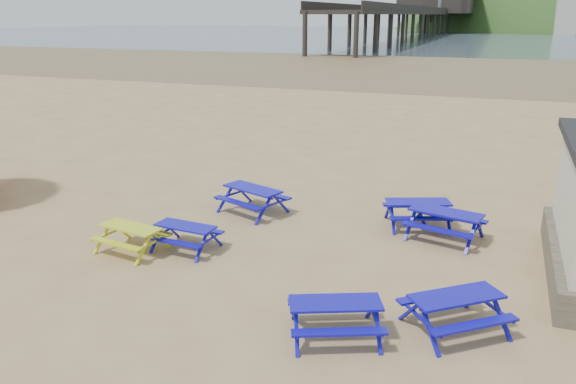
% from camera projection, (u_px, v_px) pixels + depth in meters
% --- Properties ---
extents(ground, '(400.00, 400.00, 0.00)m').
position_uv_depth(ground, '(261.00, 244.00, 14.52)').
color(ground, tan).
rests_on(ground, ground).
extents(wet_sand, '(400.00, 400.00, 0.00)m').
position_uv_depth(wet_sand, '(456.00, 67.00, 63.46)').
color(wet_sand, olive).
rests_on(wet_sand, ground).
extents(sea, '(400.00, 400.00, 0.00)m').
position_uv_depth(sea, '(492.00, 35.00, 165.78)').
color(sea, '#42535F').
rests_on(sea, ground).
extents(picnic_table_blue_a, '(2.24, 2.02, 0.77)m').
position_uv_depth(picnic_table_blue_a, '(253.00, 200.00, 16.76)').
color(picnic_table_blue_a, '#1107B3').
rests_on(picnic_table_blue_a, ground).
extents(picnic_table_blue_b, '(2.15, 1.88, 0.78)m').
position_uv_depth(picnic_table_blue_b, '(445.00, 225.00, 14.76)').
color(picnic_table_blue_b, '#1107B3').
rests_on(picnic_table_blue_b, ground).
extents(picnic_table_blue_c, '(2.15, 1.95, 0.73)m').
position_uv_depth(picnic_table_blue_c, '(417.00, 214.00, 15.68)').
color(picnic_table_blue_c, '#1107B3').
rests_on(picnic_table_blue_c, ground).
extents(picnic_table_blue_d, '(1.62, 1.35, 0.65)m').
position_uv_depth(picnic_table_blue_d, '(186.00, 237.00, 14.13)').
color(picnic_table_blue_d, '#1107B3').
rests_on(picnic_table_blue_d, ground).
extents(picnic_table_blue_e, '(2.09, 1.92, 0.71)m').
position_uv_depth(picnic_table_blue_e, '(335.00, 319.00, 10.29)').
color(picnic_table_blue_e, '#1107B3').
rests_on(picnic_table_blue_e, ground).
extents(picnic_table_blue_f, '(2.24, 2.19, 0.73)m').
position_uv_depth(picnic_table_blue_f, '(455.00, 313.00, 10.48)').
color(picnic_table_blue_f, '#1107B3').
rests_on(picnic_table_blue_f, ground).
extents(picnic_table_yellow, '(1.77, 1.50, 0.67)m').
position_uv_depth(picnic_table_yellow, '(132.00, 239.00, 14.01)').
color(picnic_table_yellow, '#B5CB0D').
rests_on(picnic_table_yellow, ground).
extents(pier, '(24.00, 220.00, 39.29)m').
position_uv_depth(pier, '(435.00, 15.00, 177.61)').
color(pier, black).
rests_on(pier, ground).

